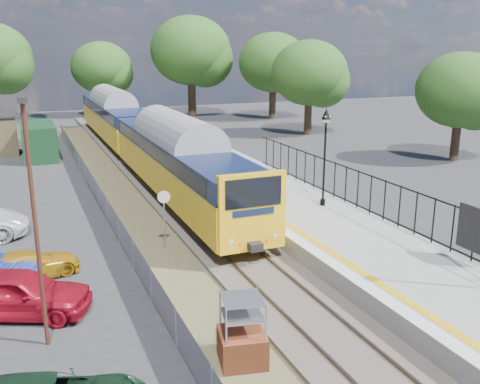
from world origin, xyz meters
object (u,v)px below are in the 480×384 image
brick_plinth (242,332)px  car_red (19,293)px  victorian_lamp_north (326,135)px  train (138,132)px  speed_sign (164,211)px  car_yellow (28,265)px  carpark_lamp (34,211)px

brick_plinth → car_red: bearing=136.5°
victorian_lamp_north → train: 17.61m
victorian_lamp_north → speed_sign: bearing=-175.9°
car_yellow → brick_plinth: bearing=-163.4°
train → car_yellow: train is taller
victorian_lamp_north → car_yellow: bearing=-173.5°
brick_plinth → carpark_lamp: carpark_lamp is taller
brick_plinth → speed_sign: speed_sign is taller
victorian_lamp_north → car_yellow: victorian_lamp_north is taller
carpark_lamp → car_red: bearing=107.4°
victorian_lamp_north → carpark_lamp: size_ratio=0.66×
carpark_lamp → car_yellow: bearing=94.0°
car_yellow → train: bearing=-39.7°
brick_plinth → car_yellow: bearing=122.7°
speed_sign → brick_plinth: bearing=-78.6°
train → car_yellow: size_ratio=11.07×
car_yellow → carpark_lamp: bearing=167.9°
car_red → car_yellow: size_ratio=1.20×
train → carpark_lamp: 24.40m
car_red → car_yellow: bearing=17.0°
carpark_lamp → car_red: 3.94m
victorian_lamp_north → car_yellow: size_ratio=1.25×
speed_sign → car_yellow: size_ratio=0.69×
carpark_lamp → car_yellow: 6.05m
car_yellow → victorian_lamp_north: bearing=-99.6°
car_red → car_yellow: car_red is taller
victorian_lamp_north → brick_plinth: size_ratio=2.36×
train → car_red: train is taller
speed_sign → car_yellow: bearing=-156.9°
train → car_red: (-8.24, -20.99, -1.59)m
victorian_lamp_north → train: bearing=107.6°
victorian_lamp_north → carpark_lamp: (-12.87, -6.46, -0.31)m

